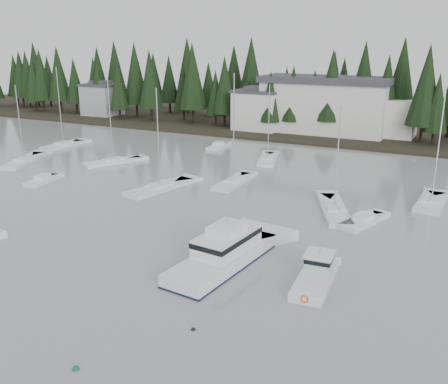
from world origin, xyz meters
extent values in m
plane|color=gray|center=(0.00, 0.00, 0.00)|extent=(260.00, 260.00, 0.00)
cube|color=black|center=(0.00, 97.00, 0.00)|extent=(240.00, 54.00, 1.00)
cube|color=silver|center=(-18.00, 79.00, 4.25)|extent=(9.00, 7.00, 7.50)
cube|color=#38383D|center=(-18.00, 79.00, 8.25)|extent=(9.54, 7.42, 0.50)
cube|color=#38383D|center=(-18.00, 79.00, 8.85)|extent=(4.95, 3.85, 0.80)
cube|color=#999EA0|center=(-60.00, 81.00, 4.00)|extent=(8.00, 7.00, 7.00)
cube|color=#38383D|center=(-60.00, 81.00, 7.75)|extent=(8.48, 7.42, 0.50)
cube|color=#38383D|center=(-60.00, 81.00, 8.35)|extent=(4.40, 3.85, 0.80)
cube|color=silver|center=(-5.00, 82.00, 5.50)|extent=(24.00, 10.00, 10.00)
cube|color=#38383D|center=(-5.00, 82.00, 10.80)|extent=(25.00, 11.00, 1.20)
cube|color=silver|center=(7.00, 84.00, 4.00)|extent=(10.00, 8.00, 7.00)
cube|color=silver|center=(4.00, 19.07, 0.17)|extent=(5.21, 12.76, 1.80)
cube|color=#0E1634|center=(4.00, 19.07, 0.03)|extent=(5.25, 12.82, 0.25)
cube|color=white|center=(4.07, 19.68, 1.92)|extent=(3.85, 6.76, 1.64)
cube|color=black|center=(4.07, 19.68, 2.31)|extent=(3.93, 6.83, 0.45)
cube|color=white|center=(4.07, 19.68, 3.10)|extent=(2.65, 3.46, 0.73)
cylinder|color=#A5A8AD|center=(4.07, 19.68, 4.00)|extent=(0.10, 0.10, 1.24)
cube|color=silver|center=(12.00, 19.16, 0.09)|extent=(3.01, 7.24, 1.15)
cube|color=silver|center=(12.00, 19.16, 0.71)|extent=(2.95, 7.09, 0.11)
cube|color=#9CCCBB|center=(11.89, 20.57, 1.32)|extent=(2.19, 2.27, 1.24)
cube|color=white|center=(11.89, 20.57, 1.99)|extent=(2.45, 2.57, 0.11)
cube|color=black|center=(11.89, 20.57, 1.57)|extent=(2.24, 2.31, 0.35)
cylinder|color=#A5A8AD|center=(11.89, 20.57, 2.74)|extent=(0.08, 0.08, 1.41)
torus|color=#F2590C|center=(12.27, 15.64, 0.49)|extent=(0.63, 0.17, 0.62)
cube|color=silver|center=(-6.58, 56.01, -0.03)|extent=(4.98, 9.16, 1.05)
cube|color=white|center=(-6.58, 56.01, 0.62)|extent=(2.58, 3.38, 0.30)
cylinder|color=#A5A8AD|center=(-6.58, 56.01, 6.13)|extent=(0.14, 0.14, 11.27)
cube|color=silver|center=(8.93, 36.80, -0.03)|extent=(6.52, 10.73, 1.05)
cube|color=white|center=(8.93, 36.80, 0.62)|extent=(3.07, 4.01, 0.30)
cylinder|color=#A5A8AD|center=(8.93, 36.80, 6.08)|extent=(0.14, 0.14, 11.17)
cube|color=silver|center=(-13.12, 35.34, -0.03)|extent=(4.99, 10.58, 1.05)
cube|color=white|center=(-13.12, 35.34, 0.62)|extent=(2.69, 3.82, 0.30)
cylinder|color=#A5A8AD|center=(-13.12, 35.34, 6.62)|extent=(0.14, 0.14, 12.25)
cube|color=silver|center=(-43.33, 49.97, -0.03)|extent=(3.32, 8.59, 1.05)
cube|color=white|center=(-43.33, 49.97, 0.62)|extent=(2.17, 2.97, 0.30)
cylinder|color=#A5A8AD|center=(-43.33, 49.97, 7.13)|extent=(0.14, 0.14, 13.26)
cube|color=silver|center=(-5.87, 41.93, -0.03)|extent=(2.60, 8.89, 1.05)
cube|color=white|center=(-5.87, 41.93, 0.62)|extent=(1.77, 3.04, 0.30)
cylinder|color=#A5A8AD|center=(-5.87, 41.93, 7.41)|extent=(0.14, 0.14, 13.81)
cube|color=silver|center=(18.42, 44.30, -0.03)|extent=(3.37, 8.30, 1.05)
cube|color=white|center=(18.42, 44.30, 0.62)|extent=(2.17, 2.89, 0.30)
cylinder|color=#A5A8AD|center=(18.42, 44.30, 7.11)|extent=(0.14, 0.14, 13.23)
cube|color=silver|center=(-40.17, 38.19, -0.03)|extent=(6.35, 10.82, 1.05)
cube|color=white|center=(-40.17, 38.19, 0.62)|extent=(3.07, 4.03, 0.30)
cylinder|color=#A5A8AD|center=(-40.17, 38.19, 6.14)|extent=(0.14, 0.14, 11.29)
cube|color=silver|center=(-27.38, 43.84, -0.03)|extent=(6.46, 9.16, 1.05)
cube|color=white|center=(-27.38, 43.84, 0.62)|extent=(2.99, 3.54, 0.30)
cylinder|color=#A5A8AD|center=(-27.38, 43.84, 6.61)|extent=(0.14, 0.14, 12.22)
cube|color=silver|center=(-29.03, 31.16, 0.05)|extent=(3.01, 5.86, 0.90)
cube|color=white|center=(-29.03, 31.16, 0.75)|extent=(1.75, 1.99, 0.55)
cube|color=silver|center=(12.60, 34.45, 0.05)|extent=(4.22, 6.94, 0.90)
cube|color=white|center=(12.60, 34.45, 0.75)|extent=(2.10, 2.48, 0.55)
cube|color=silver|center=(-17.99, 61.22, 0.05)|extent=(2.48, 5.95, 0.90)
cube|color=white|center=(-17.99, 61.22, 0.75)|extent=(1.58, 1.94, 0.55)
sphere|color=#145933|center=(2.62, 2.70, 0.00)|extent=(0.44, 0.44, 0.44)
sphere|color=black|center=(6.68, 9.32, 0.00)|extent=(0.33, 0.33, 0.33)
camera|label=1|loc=(21.32, -15.53, 18.39)|focal=40.00mm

